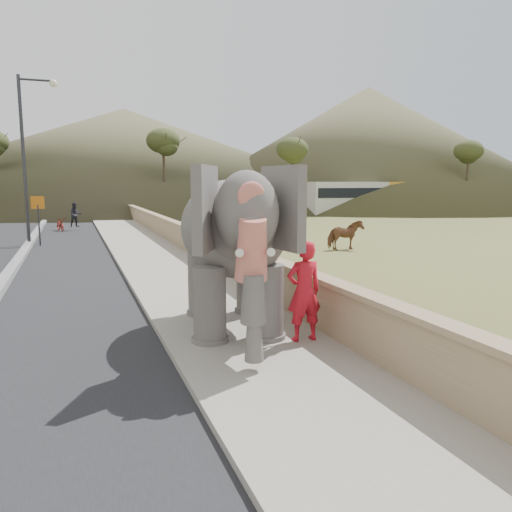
{
  "coord_description": "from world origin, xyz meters",
  "views": [
    {
      "loc": [
        -2.98,
        -9.12,
        3.06
      ],
      "look_at": [
        0.2,
        -0.51,
        1.7
      ],
      "focal_mm": 35.0,
      "sensor_mm": 36.0,
      "label": 1
    }
  ],
  "objects_px": {
    "cow": "(345,235)",
    "motorcyclist": "(67,220)",
    "elephant_and_man": "(233,250)",
    "lamppost": "(30,144)"
  },
  "relations": [
    {
      "from": "cow",
      "to": "motorcyclist",
      "type": "bearing_deg",
      "value": 40.27
    },
    {
      "from": "lamppost",
      "to": "cow",
      "type": "xyz_separation_m",
      "value": [
        13.33,
        -6.57,
        -4.19
      ]
    },
    {
      "from": "lamppost",
      "to": "elephant_and_man",
      "type": "height_order",
      "value": "lamppost"
    },
    {
      "from": "cow",
      "to": "motorcyclist",
      "type": "relative_size",
      "value": 0.89
    },
    {
      "from": "elephant_and_man",
      "to": "motorcyclist",
      "type": "xyz_separation_m",
      "value": [
        -3.29,
        24.18,
        -0.99
      ]
    },
    {
      "from": "cow",
      "to": "elephant_and_man",
      "type": "bearing_deg",
      "value": 139.72
    },
    {
      "from": "cow",
      "to": "motorcyclist",
      "type": "xyz_separation_m",
      "value": [
        -11.91,
        13.88,
        0.03
      ]
    },
    {
      "from": "lamppost",
      "to": "motorcyclist",
      "type": "bearing_deg",
      "value": 79.02
    },
    {
      "from": "lamppost",
      "to": "cow",
      "type": "bearing_deg",
      "value": -26.25
    },
    {
      "from": "elephant_and_man",
      "to": "motorcyclist",
      "type": "relative_size",
      "value": 2.54
    }
  ]
}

